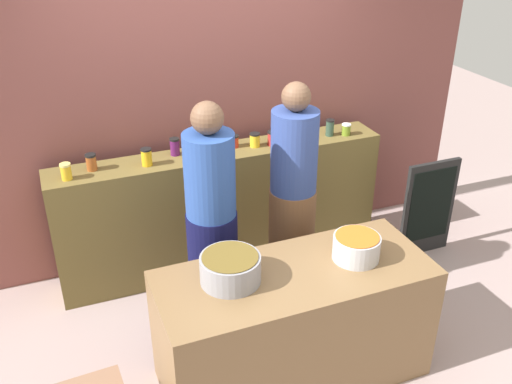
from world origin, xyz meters
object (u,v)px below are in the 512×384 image
Objects in this scene: preserve_jar_10 at (346,129)px; cooking_pot_left at (230,269)px; preserve_jar_8 at (297,133)px; chalkboard_sign at (429,208)px; preserve_jar_3 at (175,147)px; preserve_jar_9 at (330,128)px; cooking_pot_center at (356,247)px; cook_in_cap at (292,210)px; preserve_jar_5 at (234,141)px; preserve_jar_0 at (66,171)px; cook_with_tongs at (212,233)px; preserve_jar_4 at (195,144)px; preserve_jar_1 at (91,162)px; preserve_jar_7 at (273,138)px; preserve_jar_6 at (255,140)px; preserve_jar_2 at (147,157)px.

preserve_jar_10 is 0.27× the size of cooking_pot_left.
chalkboard_sign is (1.05, -0.49, -0.67)m from preserve_jar_8.
preserve_jar_10 is at bearing -5.28° from preserve_jar_3.
preserve_jar_8 is 0.30m from preserve_jar_9.
cooking_pot_center is 0.34× the size of chalkboard_sign.
preserve_jar_8 is 0.79m from cook_in_cap.
cooking_pot_left reaches higher than chalkboard_sign.
preserve_jar_5 reaches higher than preserve_jar_10.
preserve_jar_9 is at bearing -1.20° from preserve_jar_8.
preserve_jar_5 is 1.79m from chalkboard_sign.
preserve_jar_9 is at bearing 45.47° from cook_in_cap.
preserve_jar_0 is 1.13m from cook_with_tongs.
cook_in_cap reaches higher than preserve_jar_10.
cook_in_cap is at bearing 43.07° from cooking_pot_left.
preserve_jar_0 is 0.34× the size of cooking_pot_left.
preserve_jar_4 is at bearing -3.48° from preserve_jar_3.
cooking_pot_left is (-1.48, -1.27, -0.19)m from preserve_jar_10.
cook_with_tongs reaches higher than chalkboard_sign.
preserve_jar_7 is at bearing -2.42° from preserve_jar_1.
preserve_jar_0 is 0.41× the size of cooking_pot_center.
preserve_jar_7 is (0.31, -0.07, 0.01)m from preserve_jar_5.
cooking_pot_center is (0.80, -0.07, -0.01)m from cooking_pot_left.
preserve_jar_4 reaches higher than preserve_jar_6.
cooking_pot_center is at bearing -42.37° from cook_with_tongs.
cook_in_cap is at bearing -74.94° from preserve_jar_5.
preserve_jar_1 is at bearing 25.67° from preserve_jar_0.
preserve_jar_9 is (1.54, 0.02, 0.00)m from preserve_jar_2.
preserve_jar_4 is 0.87m from cook_with_tongs.
preserve_jar_3 is at bearing 132.14° from cook_in_cap.
preserve_jar_7 is at bearing 159.28° from chalkboard_sign.
preserve_jar_4 is 0.94m from cook_in_cap.
preserve_jar_8 is 1.42m from cooking_pot_center.
preserve_jar_1 is (0.19, 0.09, 0.00)m from preserve_jar_0.
preserve_jar_6 is (0.16, -0.05, 0.01)m from preserve_jar_5.
cooking_pot_center is at bearing -111.44° from preserve_jar_9.
preserve_jar_5 is (0.72, 0.08, -0.02)m from preserve_jar_2.
cooking_pot_left is at bearing -66.54° from preserve_jar_1.
preserve_jar_1 reaches higher than preserve_jar_6.
cook_in_cap is at bearing -22.20° from preserve_jar_0.
preserve_jar_7 is at bearing -8.20° from preserve_jar_4.
preserve_jar_4 is 1.15m from preserve_jar_9.
chalkboard_sign is (1.29, 0.89, -0.46)m from cooking_pot_center.
cook_in_cap is 1.43m from chalkboard_sign.
preserve_jar_1 is 1.64m from preserve_jar_8.
preserve_jar_0 is 1.46m from preserve_jar_6.
preserve_jar_9 is 0.39× the size of cooking_pot_left.
cooking_pot_center is at bearing -40.28° from preserve_jar_0.
preserve_jar_7 reaches higher than preserve_jar_6.
preserve_jar_9 is at bearing 146.89° from chalkboard_sign.
preserve_jar_6 is 1.50m from cooking_pot_left.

